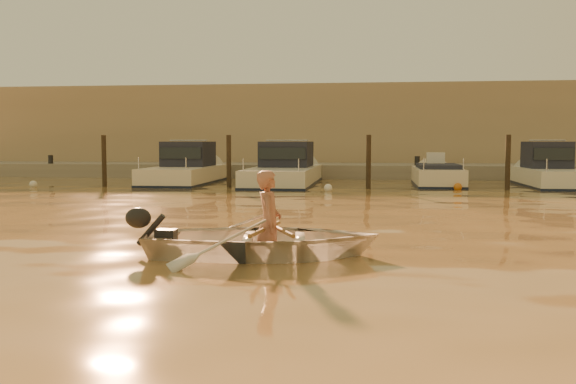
# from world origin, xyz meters

# --- Properties ---
(ground_plane) EXTENTS (160.00, 160.00, 0.00)m
(ground_plane) POSITION_xyz_m (0.00, 0.00, 0.00)
(ground_plane) COLOR olive
(ground_plane) RESTS_ON ground
(dinghy) EXTENTS (3.88, 3.00, 0.74)m
(dinghy) POSITION_xyz_m (-1.72, -0.59, 0.25)
(dinghy) COLOR silver
(dinghy) RESTS_ON ground_plane
(person) EXTENTS (0.46, 0.63, 1.61)m
(person) POSITION_xyz_m (-1.62, -0.57, 0.51)
(person) COLOR #A06450
(person) RESTS_ON dinghy
(outboard_motor) EXTENTS (0.94, 0.51, 0.70)m
(outboard_motor) POSITION_xyz_m (-3.21, -0.78, 0.28)
(outboard_motor) COLOR black
(outboard_motor) RESTS_ON dinghy
(oar_port) EXTENTS (0.75, 2.00, 0.13)m
(oar_port) POSITION_xyz_m (-1.47, -0.55, 0.42)
(oar_port) COLOR brown
(oar_port) RESTS_ON dinghy
(oar_starboard) EXTENTS (0.16, 2.10, 0.13)m
(oar_starboard) POSITION_xyz_m (-1.67, -0.58, 0.42)
(oar_starboard) COLOR brown
(oar_starboard) RESTS_ON dinghy
(moored_boat_1) EXTENTS (2.31, 6.85, 1.75)m
(moored_boat_1) POSITION_xyz_m (-7.90, 16.00, 0.62)
(moored_boat_1) COLOR #EDDEC6
(moored_boat_1) RESTS_ON ground_plane
(moored_boat_2) EXTENTS (2.50, 8.31, 1.75)m
(moored_boat_2) POSITION_xyz_m (-3.65, 16.00, 0.62)
(moored_boat_2) COLOR silver
(moored_boat_2) RESTS_ON ground_plane
(moored_boat_3) EXTENTS (1.78, 5.25, 0.95)m
(moored_boat_3) POSITION_xyz_m (2.53, 16.00, 0.22)
(moored_boat_3) COLOR beige
(moored_boat_3) RESTS_ON ground_plane
(moored_boat_4) EXTENTS (1.96, 6.15, 1.75)m
(moored_boat_4) POSITION_xyz_m (6.84, 16.00, 0.62)
(moored_boat_4) COLOR silver
(moored_boat_4) RESTS_ON ground_plane
(piling_0) EXTENTS (0.18, 0.18, 2.20)m
(piling_0) POSITION_xyz_m (-10.50, 13.80, 0.90)
(piling_0) COLOR #2D2319
(piling_0) RESTS_ON ground_plane
(piling_1) EXTENTS (0.18, 0.18, 2.20)m
(piling_1) POSITION_xyz_m (-5.50, 13.80, 0.90)
(piling_1) COLOR #2D2319
(piling_1) RESTS_ON ground_plane
(piling_2) EXTENTS (0.18, 0.18, 2.20)m
(piling_2) POSITION_xyz_m (-0.20, 13.80, 0.90)
(piling_2) COLOR #2D2319
(piling_2) RESTS_ON ground_plane
(piling_3) EXTENTS (0.18, 0.18, 2.20)m
(piling_3) POSITION_xyz_m (4.80, 13.80, 0.90)
(piling_3) COLOR #2D2319
(piling_3) RESTS_ON ground_plane
(fender_a) EXTENTS (0.30, 0.30, 0.30)m
(fender_a) POSITION_xyz_m (-12.99, 12.91, 0.10)
(fender_a) COLOR silver
(fender_a) RESTS_ON ground_plane
(fender_b) EXTENTS (0.30, 0.30, 0.30)m
(fender_b) POSITION_xyz_m (-7.98, 13.27, 0.10)
(fender_b) COLOR orange
(fender_b) RESTS_ON ground_plane
(fender_c) EXTENTS (0.30, 0.30, 0.30)m
(fender_c) POSITION_xyz_m (-1.61, 12.51, 0.10)
(fender_c) COLOR white
(fender_c) RESTS_ON ground_plane
(fender_d) EXTENTS (0.30, 0.30, 0.30)m
(fender_d) POSITION_xyz_m (3.03, 13.64, 0.10)
(fender_d) COLOR #C36417
(fender_d) RESTS_ON ground_plane
(quay) EXTENTS (52.00, 4.00, 1.00)m
(quay) POSITION_xyz_m (0.00, 21.50, 0.15)
(quay) COLOR gray
(quay) RESTS_ON ground_plane
(waterfront_building) EXTENTS (46.00, 7.00, 4.80)m
(waterfront_building) POSITION_xyz_m (0.00, 27.00, 2.40)
(waterfront_building) COLOR #9E8466
(waterfront_building) RESTS_ON quay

